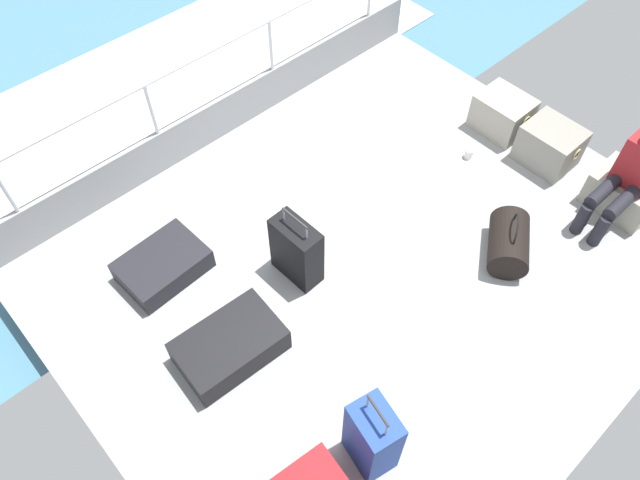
% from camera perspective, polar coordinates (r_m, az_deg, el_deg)
% --- Properties ---
extents(ground_plane, '(4.40, 5.20, 0.06)m').
position_cam_1_polar(ground_plane, '(5.35, 5.06, -2.09)').
color(ground_plane, '#939699').
extents(gunwale_port, '(0.06, 5.20, 0.45)m').
position_cam_1_polar(gunwale_port, '(6.28, -9.32, 11.40)').
color(gunwale_port, '#939699').
rests_on(gunwale_port, ground_plane).
extents(railing_port, '(0.04, 4.20, 1.02)m').
position_cam_1_polar(railing_port, '(5.92, -10.05, 15.38)').
color(railing_port, silver).
rests_on(railing_port, ground_plane).
extents(sea_wake, '(12.00, 12.00, 0.01)m').
position_cam_1_polar(sea_wake, '(7.62, -15.36, 13.29)').
color(sea_wake, teal).
rests_on(sea_wake, ground_plane).
extents(cargo_crate_0, '(0.56, 0.43, 0.39)m').
position_cam_1_polar(cargo_crate_0, '(6.55, 16.80, 11.34)').
color(cargo_crate_0, '#9E9989').
rests_on(cargo_crate_0, ground_plane).
extents(cargo_crate_1, '(0.56, 0.44, 0.41)m').
position_cam_1_polar(cargo_crate_1, '(6.34, 20.83, 8.34)').
color(cargo_crate_1, gray).
rests_on(cargo_crate_1, ground_plane).
extents(cargo_crate_2, '(0.62, 0.45, 0.34)m').
position_cam_1_polar(cargo_crate_2, '(6.22, 26.72, 4.02)').
color(cargo_crate_2, '#9E9989').
rests_on(cargo_crate_2, ground_plane).
extents(passenger_seated, '(0.34, 0.66, 1.04)m').
position_cam_1_polar(passenger_seated, '(5.85, 27.19, 5.47)').
color(passenger_seated, maroon).
rests_on(passenger_seated, ground_plane).
extents(suitcase_0, '(0.55, 0.74, 0.21)m').
position_cam_1_polar(suitcase_0, '(5.32, -14.57, -2.31)').
color(suitcase_0, black).
rests_on(suitcase_0, ground_plane).
extents(suitcase_1, '(0.39, 0.32, 0.84)m').
position_cam_1_polar(suitcase_1, '(4.26, 4.95, -18.07)').
color(suitcase_1, navy).
rests_on(suitcase_1, ground_plane).
extents(suitcase_3, '(0.57, 0.84, 0.25)m').
position_cam_1_polar(suitcase_3, '(4.79, -8.48, -9.83)').
color(suitcase_3, black).
rests_on(suitcase_3, ground_plane).
extents(suitcase_4, '(0.44, 0.24, 0.75)m').
position_cam_1_polar(suitcase_4, '(4.99, -2.22, -1.03)').
color(suitcase_4, black).
rests_on(suitcase_4, ground_plane).
extents(duffel_bag, '(0.60, 0.65, 0.50)m').
position_cam_1_polar(duffel_bag, '(5.45, 17.36, -0.23)').
color(duffel_bag, black).
rests_on(duffel_bag, ground_plane).
extents(paper_cup, '(0.08, 0.08, 0.10)m').
position_cam_1_polar(paper_cup, '(6.25, 13.84, 7.91)').
color(paper_cup, white).
rests_on(paper_cup, ground_plane).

